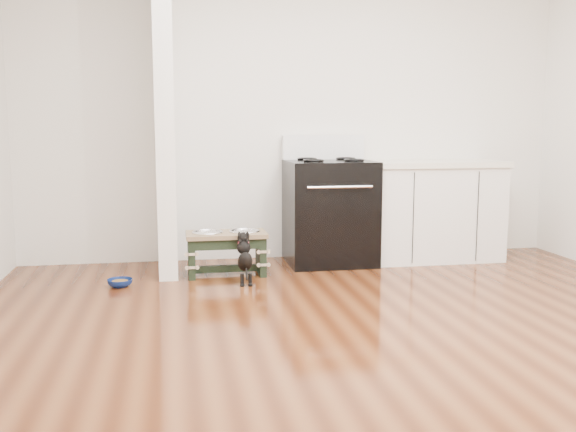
% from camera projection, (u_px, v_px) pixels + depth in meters
% --- Properties ---
extents(ground, '(5.00, 5.00, 0.00)m').
position_uv_depth(ground, '(377.00, 343.00, 3.65)').
color(ground, '#401B0B').
rests_on(ground, ground).
extents(room_shell, '(5.00, 5.00, 5.00)m').
position_uv_depth(room_shell, '(383.00, 51.00, 3.42)').
color(room_shell, silver).
rests_on(room_shell, ground).
extents(partition_wall, '(0.15, 0.80, 2.70)m').
position_uv_depth(partition_wall, '(165.00, 111.00, 5.30)').
color(partition_wall, silver).
rests_on(partition_wall, ground).
extents(oven_range, '(0.76, 0.69, 1.14)m').
position_uv_depth(oven_range, '(330.00, 210.00, 5.73)').
color(oven_range, black).
rests_on(oven_range, ground).
extents(cabinet_run, '(1.24, 0.64, 0.91)m').
position_uv_depth(cabinet_run, '(432.00, 210.00, 5.92)').
color(cabinet_run, silver).
rests_on(cabinet_run, ground).
extents(dog_feeder, '(0.66, 0.35, 0.37)m').
position_uv_depth(dog_feeder, '(226.00, 245.00, 5.28)').
color(dog_feeder, black).
rests_on(dog_feeder, ground).
extents(puppy, '(0.11, 0.34, 0.40)m').
position_uv_depth(puppy, '(245.00, 256.00, 5.01)').
color(puppy, black).
rests_on(puppy, ground).
extents(floor_bowl, '(0.19, 0.19, 0.06)m').
position_uv_depth(floor_bowl, '(120.00, 283.00, 4.92)').
color(floor_bowl, '#0B1C51').
rests_on(floor_bowl, ground).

